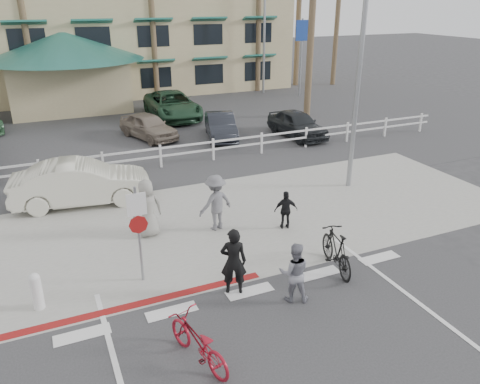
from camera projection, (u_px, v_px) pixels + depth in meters
name	position (u px, v px, depth m)	size (l,w,h in m)	color
ground	(260.00, 305.00, 11.10)	(140.00, 140.00, 0.00)	#333335
bike_path	(304.00, 360.00, 9.41)	(12.00, 16.00, 0.01)	#333335
sidewalk_plaza	(198.00, 227.00, 14.90)	(22.00, 7.00, 0.01)	gray
cross_street	(165.00, 184.00, 18.28)	(40.00, 5.00, 0.01)	#333335
parking_lot	(120.00, 127.00, 26.30)	(50.00, 16.00, 0.01)	#333335
curb_red	(123.00, 308.00, 10.99)	(7.00, 0.25, 0.02)	maroon
rail_fence	(163.00, 156.00, 19.96)	(29.40, 0.16, 1.00)	silver
building	(107.00, 13.00, 35.85)	(28.00, 16.00, 11.30)	#C4B386
sign_post	(139.00, 230.00, 11.54)	(0.50, 0.10, 2.90)	gray
bollard_0	(37.00, 291.00, 10.82)	(0.26, 0.26, 0.95)	silver
streetlight_0	(360.00, 67.00, 16.43)	(0.60, 2.00, 9.00)	gray
streetlight_1	(264.00, 27.00, 34.01)	(0.60, 2.00, 9.50)	gray
info_sign	(301.00, 57.00, 33.82)	(1.20, 0.16, 5.60)	navy
palm_5	(151.00, 2.00, 31.20)	(4.00, 4.00, 13.00)	#265420
palm_9	(339.00, 1.00, 36.79)	(4.00, 4.00, 13.00)	#265420
bike_red	(198.00, 342.00, 9.19)	(0.65, 1.88, 0.99)	maroon
rider_red	(233.00, 262.00, 11.26)	(0.64, 0.42, 1.75)	black
bike_black	(336.00, 250.00, 12.36)	(0.54, 1.92, 1.15)	black
rider_black	(294.00, 272.00, 11.03)	(0.74, 0.57, 1.52)	gray
pedestrian_a	(216.00, 203.00, 14.44)	(1.16, 0.67, 1.79)	slate
pedestrian_child	(286.00, 210.00, 14.58)	(0.73, 0.31, 1.25)	black
pedestrian_b	(147.00, 208.00, 14.03)	(0.88, 0.57, 1.81)	gray
car_white_sedan	(82.00, 183.00, 16.31)	(1.64, 4.71, 1.55)	beige
lot_car_2	(148.00, 126.00, 24.01)	(1.53, 3.80, 1.30)	slate
lot_car_3	(221.00, 126.00, 24.07)	(1.35, 3.88, 1.28)	black
lot_car_5	(172.00, 105.00, 28.09)	(2.58, 5.59, 1.55)	#1E412A
lot_car_6	(297.00, 124.00, 24.26)	(1.62, 4.02, 1.37)	black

